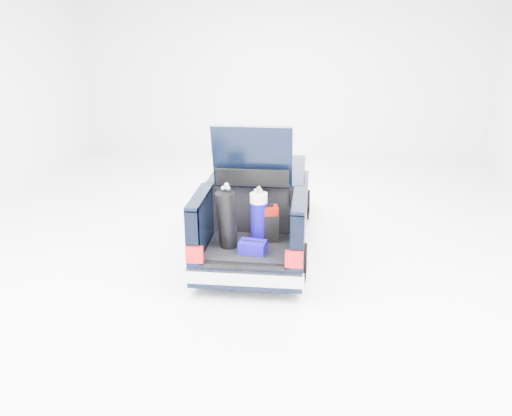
# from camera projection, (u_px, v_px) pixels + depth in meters

# --- Properties ---
(ground) EXTENTS (14.00, 14.00, 0.00)m
(ground) POSITION_uv_depth(u_px,v_px,m) (259.00, 244.00, 10.22)
(ground) COLOR white
(ground) RESTS_ON ground
(car) EXTENTS (1.87, 4.65, 2.47)m
(car) POSITION_uv_depth(u_px,v_px,m) (260.00, 208.00, 10.10)
(car) COLOR black
(car) RESTS_ON ground
(red_suitcase) EXTENTS (0.42, 0.31, 0.63)m
(red_suitcase) POSITION_uv_depth(u_px,v_px,m) (266.00, 224.00, 8.73)
(red_suitcase) COLOR #6F0A03
(red_suitcase) RESTS_ON car
(black_golf_bag) EXTENTS (0.42, 0.47, 1.05)m
(black_golf_bag) POSITION_uv_depth(u_px,v_px,m) (227.00, 219.00, 8.43)
(black_golf_bag) COLOR black
(black_golf_bag) RESTS_ON car
(blue_golf_bag) EXTENTS (0.34, 0.34, 0.93)m
(blue_golf_bag) POSITION_uv_depth(u_px,v_px,m) (259.00, 217.00, 8.66)
(blue_golf_bag) COLOR black
(blue_golf_bag) RESTS_ON car
(blue_duffel) EXTENTS (0.44, 0.32, 0.21)m
(blue_duffel) POSITION_uv_depth(u_px,v_px,m) (253.00, 247.00, 8.35)
(blue_duffel) COLOR #0E0575
(blue_duffel) RESTS_ON car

